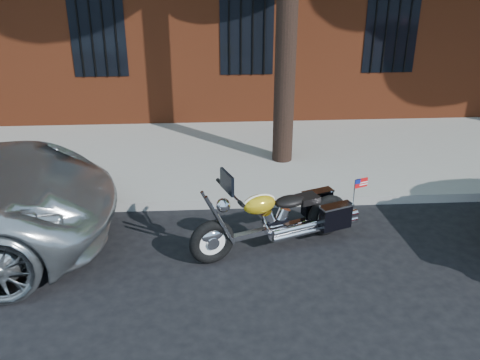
{
  "coord_description": "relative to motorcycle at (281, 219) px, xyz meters",
  "views": [
    {
      "loc": [
        -0.8,
        -6.05,
        3.9
      ],
      "look_at": [
        -0.39,
        0.8,
        0.72
      ],
      "focal_mm": 40.0,
      "sensor_mm": 36.0,
      "label": 1
    }
  ],
  "objects": [
    {
      "name": "ground",
      "position": [
        -0.12,
        -0.17,
        -0.42
      ],
      "size": [
        120.0,
        120.0,
        0.0
      ],
      "primitive_type": "plane",
      "color": "black",
      "rests_on": "ground"
    },
    {
      "name": "curb",
      "position": [
        -0.12,
        1.21,
        -0.34
      ],
      "size": [
        40.0,
        0.16,
        0.15
      ],
      "primitive_type": "cube",
      "color": "gray",
      "rests_on": "ground"
    },
    {
      "name": "sidewalk",
      "position": [
        -0.12,
        3.09,
        -0.34
      ],
      "size": [
        40.0,
        3.6,
        0.15
      ],
      "primitive_type": "cube",
      "color": "gray",
      "rests_on": "ground"
    },
    {
      "name": "motorcycle",
      "position": [
        0.0,
        0.0,
        0.0
      ],
      "size": [
        2.42,
        1.22,
        1.24
      ],
      "rotation": [
        0.0,
        0.0,
        0.36
      ],
      "color": "black",
      "rests_on": "ground"
    }
  ]
}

